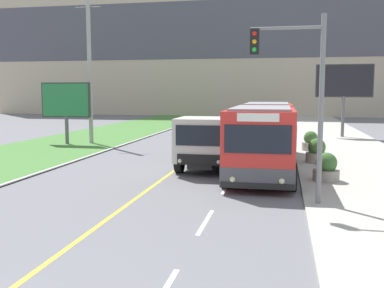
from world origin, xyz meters
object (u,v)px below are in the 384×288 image
at_px(dump_truck, 208,143).
at_px(planter_round_second, 317,152).
at_px(planter_round_third, 311,142).
at_px(city_bus, 264,136).
at_px(planter_round_near, 326,168).
at_px(traffic_light_mast, 300,85).
at_px(utility_pole_far, 90,66).
at_px(billboard_small, 66,102).
at_px(billboard_large, 344,83).

relative_size(dump_truck, planter_round_second, 5.43).
distance_m(planter_round_second, planter_round_third, 4.64).
xyz_separation_m(city_bus, planter_round_second, (2.50, 1.82, -0.91)).
height_order(dump_truck, planter_round_third, dump_truck).
bearing_deg(planter_round_second, planter_round_near, -89.55).
distance_m(traffic_light_mast, planter_round_third, 13.48).
relative_size(utility_pole_far, traffic_light_mast, 1.76).
height_order(planter_round_near, planter_round_second, planter_round_second).
bearing_deg(planter_round_second, billboard_small, 161.68).
distance_m(planter_round_near, planter_round_third, 9.29).
bearing_deg(dump_truck, planter_round_near, -21.50).
bearing_deg(billboard_small, planter_round_near, -31.77).
height_order(traffic_light_mast, billboard_small, traffic_light_mast).
xyz_separation_m(utility_pole_far, billboard_large, (17.50, 7.34, -1.09)).
xyz_separation_m(traffic_light_mast, billboard_large, (4.05, 21.89, 0.42)).
bearing_deg(billboard_small, billboard_large, 23.40).
distance_m(planter_round_near, planter_round_second, 4.64).
height_order(utility_pole_far, traffic_light_mast, utility_pole_far).
xyz_separation_m(billboard_large, planter_round_third, (-2.90, -8.84, -3.59)).
distance_m(dump_truck, billboard_small, 13.68).
bearing_deg(billboard_large, billboard_small, -156.60).
distance_m(traffic_light_mast, planter_round_second, 9.06).
bearing_deg(planter_round_third, planter_round_near, -89.57).
relative_size(dump_truck, planter_round_third, 5.61).
bearing_deg(billboard_small, city_bus, -27.78).
bearing_deg(utility_pole_far, dump_truck, -42.45).
xyz_separation_m(traffic_light_mast, planter_round_third, (1.15, 13.05, -3.17)).
distance_m(dump_truck, planter_round_near, 5.48).
height_order(billboard_large, planter_round_second, billboard_large).
bearing_deg(traffic_light_mast, utility_pole_far, 132.75).
bearing_deg(utility_pole_far, traffic_light_mast, -47.25).
xyz_separation_m(city_bus, billboard_large, (5.36, 15.31, 2.66)).
relative_size(utility_pole_far, billboard_small, 2.50).
relative_size(utility_pole_far, billboard_large, 1.85).
height_order(city_bus, planter_round_second, city_bus).
xyz_separation_m(utility_pole_far, planter_round_third, (14.61, -1.50, -4.67)).
relative_size(city_bus, planter_round_third, 10.17).
height_order(dump_truck, billboard_small, billboard_small).
xyz_separation_m(billboard_small, planter_round_third, (16.00, -0.66, -2.30)).
bearing_deg(billboard_large, planter_round_third, -108.14).
relative_size(traffic_light_mast, planter_round_third, 5.11).
bearing_deg(billboard_large, utility_pole_far, -157.25).
distance_m(traffic_light_mast, planter_round_near, 5.08).
bearing_deg(traffic_light_mast, planter_round_near, 72.07).
bearing_deg(billboard_large, planter_round_second, -101.99).
xyz_separation_m(planter_round_near, planter_round_third, (-0.07, 9.29, 0.02)).
distance_m(dump_truck, planter_round_second, 5.72).
height_order(city_bus, billboard_large, billboard_large).
bearing_deg(billboard_small, planter_round_third, -2.37).
relative_size(billboard_large, planter_round_third, 4.88).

